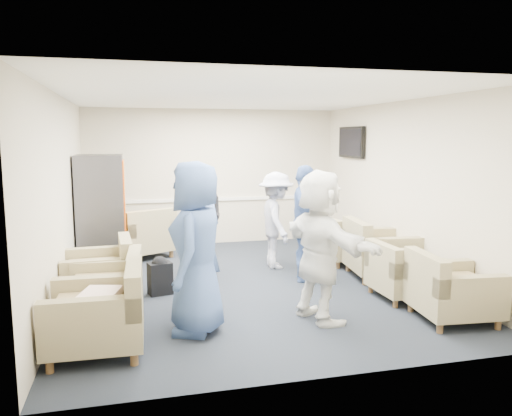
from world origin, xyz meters
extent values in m
plane|color=black|center=(0.00, 0.00, 0.00)|extent=(6.00, 6.00, 0.00)
plane|color=white|center=(0.00, 0.00, 2.70)|extent=(6.00, 6.00, 0.00)
cube|color=beige|center=(0.00, 3.00, 1.35)|extent=(5.00, 0.02, 2.70)
cube|color=beige|center=(0.00, -3.00, 1.35)|extent=(5.00, 0.02, 2.70)
cube|color=beige|center=(-2.50, 0.00, 1.35)|extent=(0.02, 6.00, 2.70)
cube|color=beige|center=(2.50, 0.00, 1.35)|extent=(0.02, 6.00, 2.70)
cube|color=white|center=(0.00, 2.98, 0.90)|extent=(4.98, 0.04, 0.06)
cube|color=black|center=(2.44, 1.80, 2.05)|extent=(0.07, 1.00, 0.58)
cube|color=black|center=(2.40, 1.80, 2.05)|extent=(0.01, 0.92, 0.50)
cube|color=#505058|center=(2.48, 1.80, 1.90)|extent=(0.04, 0.10, 0.25)
cube|color=#887C58|center=(-1.99, -1.93, 0.28)|extent=(0.96, 0.96, 0.31)
cube|color=#907A4F|center=(-1.99, -1.93, 0.49)|extent=(0.66, 0.62, 0.11)
cube|color=#887C58|center=(-1.61, -1.94, 0.65)|extent=(0.18, 0.93, 0.44)
cube|color=#887C58|center=(-1.96, -1.02, 0.26)|extent=(0.90, 0.90, 0.28)
cube|color=#907A4F|center=(-1.96, -1.02, 0.45)|extent=(0.62, 0.59, 0.10)
cube|color=#887C58|center=(-1.60, -1.04, 0.60)|extent=(0.19, 0.86, 0.40)
cube|color=#887C58|center=(-2.07, -0.24, 0.27)|extent=(0.92, 0.92, 0.29)
cube|color=#907A4F|center=(-2.07, -0.24, 0.46)|extent=(0.64, 0.60, 0.10)
cube|color=#887C58|center=(-1.71, -0.22, 0.62)|extent=(0.19, 0.88, 0.41)
cube|color=#887C58|center=(2.02, -2.02, 0.26)|extent=(0.94, 0.94, 0.28)
cube|color=#907A4F|center=(2.02, -2.02, 0.46)|extent=(0.65, 0.61, 0.10)
cube|color=#887C58|center=(1.66, -1.98, 0.61)|extent=(0.22, 0.87, 0.41)
cube|color=#887C58|center=(1.91, -1.13, 0.25)|extent=(0.82, 0.82, 0.27)
cube|color=#907A4F|center=(1.91, -1.13, 0.43)|extent=(0.57, 0.53, 0.09)
cube|color=#887C58|center=(1.58, -1.14, 0.57)|extent=(0.15, 0.81, 0.38)
cube|color=#887C58|center=(2.09, -0.12, 0.29)|extent=(1.05, 1.05, 0.31)
cube|color=#907A4F|center=(2.09, -0.12, 0.50)|extent=(0.72, 0.68, 0.11)
cube|color=#887C58|center=(1.70, -0.08, 0.67)|extent=(0.26, 0.96, 0.45)
cube|color=#887C58|center=(1.95, 0.88, 0.26)|extent=(0.95, 0.95, 0.28)
cube|color=#907A4F|center=(1.95, 0.88, 0.45)|extent=(0.65, 0.62, 0.10)
cube|color=#887C58|center=(1.60, 0.84, 0.60)|extent=(0.25, 0.86, 0.40)
cube|color=#887C58|center=(-1.47, 2.14, 0.29)|extent=(1.27, 1.27, 0.31)
cube|color=#907A4F|center=(-1.47, 2.14, 0.50)|extent=(0.84, 0.86, 0.11)
cube|color=#887C58|center=(-1.29, 1.78, 0.67)|extent=(0.92, 0.56, 0.45)
cube|color=#505058|center=(-2.10, 1.56, 0.93)|extent=(0.73, 0.88, 1.86)
cube|color=red|center=(-1.72, 1.56, 1.02)|extent=(0.02, 0.75, 1.49)
cube|color=black|center=(-1.72, 1.56, 0.24)|extent=(0.02, 0.44, 0.12)
cube|color=black|center=(-1.26, -0.17, 0.22)|extent=(0.35, 0.29, 0.44)
sphere|color=black|center=(-1.26, -0.17, 0.42)|extent=(0.22, 0.22, 0.22)
cube|color=white|center=(-1.94, -1.93, 0.56)|extent=(0.45, 0.53, 0.13)
imported|color=#3F5B98|center=(-0.94, -1.63, 0.95)|extent=(0.87, 1.07, 1.89)
imported|color=#3F5B98|center=(-0.78, -0.91, 0.88)|extent=(0.67, 0.77, 1.76)
imported|color=black|center=(-0.60, 0.61, 0.87)|extent=(1.00, 1.06, 1.73)
imported|color=silver|center=(0.68, 0.82, 0.79)|extent=(0.63, 1.05, 1.58)
imported|color=#3F5B98|center=(0.88, -0.01, 0.87)|extent=(0.71, 1.10, 1.74)
imported|color=white|center=(0.50, -1.62, 0.89)|extent=(0.92, 1.73, 1.78)
camera|label=1|loc=(-1.60, -6.93, 2.13)|focal=35.00mm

